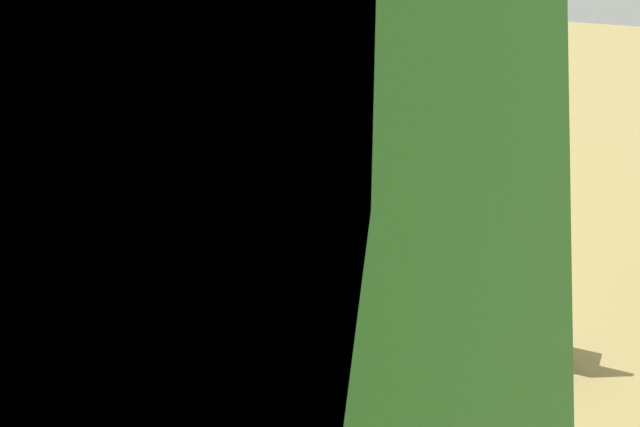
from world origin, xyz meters
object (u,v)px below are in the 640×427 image
at_px(locomotive, 378,201).
at_px(park_bench, 479,307).
at_px(conductor_person, 292,149).
at_px(passenger_car, 245,250).

bearing_deg(locomotive, park_bench, -28.26).
bearing_deg(conductor_person, locomotive, 18.81).
relative_size(locomotive, passenger_car, 0.61).
bearing_deg(passenger_car, conductor_person, 125.14).
distance_m(passenger_car, park_bench, 2.39).
bearing_deg(park_bench, conductor_person, 165.78).
bearing_deg(conductor_person, park_bench, -14.22).
bearing_deg(conductor_person, passenger_car, -54.86).
bearing_deg(locomotive, conductor_person, -161.19).
distance_m(conductor_person, park_bench, 3.53).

